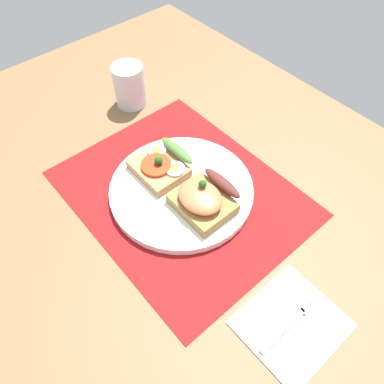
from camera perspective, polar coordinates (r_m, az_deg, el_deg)
ground_plane at (r=72.84cm, az=-1.54°, el=-0.98°), size 120.00×90.00×3.20cm
placemat at (r=71.45cm, az=-1.57°, el=-0.14°), size 43.74×34.99×0.30cm
plate at (r=70.74cm, az=-1.59°, el=0.32°), size 26.70×26.70×1.50cm
sandwich_egg_tomato at (r=72.22cm, az=-4.52°, el=4.16°), size 10.01×9.70×3.96cm
sandwich_salmon at (r=65.90cm, az=1.75°, el=-1.00°), size 10.27×9.91×5.86cm
napkin at (r=61.12cm, az=14.73°, el=-18.57°), size 13.11×14.40×0.60cm
fork at (r=60.88cm, az=14.93°, el=-18.04°), size 1.62×12.94×0.32cm
drinking_glass at (r=88.76cm, az=-9.39°, el=15.49°), size 6.96×6.96×9.47cm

